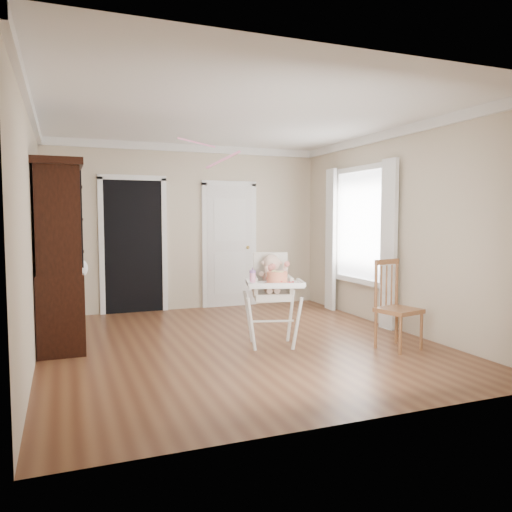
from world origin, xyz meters
name	(u,v)px	position (x,y,z in m)	size (l,w,h in m)	color
floor	(239,343)	(0.00, 0.00, 0.00)	(5.00, 5.00, 0.00)	#552F1D
ceiling	(238,115)	(0.00, 0.00, 2.70)	(5.00, 5.00, 0.00)	white
wall_back	(189,227)	(0.00, 2.50, 1.35)	(4.50, 4.50, 0.00)	#C4B699
wall_left	(31,234)	(-2.25, 0.00, 1.35)	(5.00, 5.00, 0.00)	#C4B699
wall_right	(396,230)	(2.25, 0.00, 1.35)	(5.00, 5.00, 0.00)	#C4B699
crown_molding	(238,121)	(0.00, 0.00, 2.64)	(4.50, 5.00, 0.12)	white
doorway	(134,243)	(-0.90, 2.48, 1.11)	(1.06, 0.05, 2.22)	black
closet_door	(230,246)	(0.70, 2.48, 1.02)	(0.96, 0.09, 2.13)	white
window_right	(359,233)	(2.18, 0.80, 1.29)	(0.13, 1.84, 2.30)	white
high_chair	(272,288)	(0.33, -0.24, 0.69)	(0.82, 0.93, 1.12)	white
baby	(272,275)	(0.34, -0.21, 0.84)	(0.30, 0.28, 0.47)	beige
cake	(277,278)	(0.27, -0.54, 0.85)	(0.30, 0.30, 0.14)	silver
sippy_cup	(253,276)	(0.05, -0.33, 0.85)	(0.07, 0.07, 0.18)	pink
china_cabinet	(60,255)	(-1.99, 0.65, 1.08)	(0.57, 1.27, 2.15)	black
dining_chair	(396,307)	(1.62, -0.87, 0.48)	(0.50, 0.50, 1.03)	brown
streamer	(196,142)	(-0.54, -0.13, 2.34)	(0.03, 0.50, 0.02)	pink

